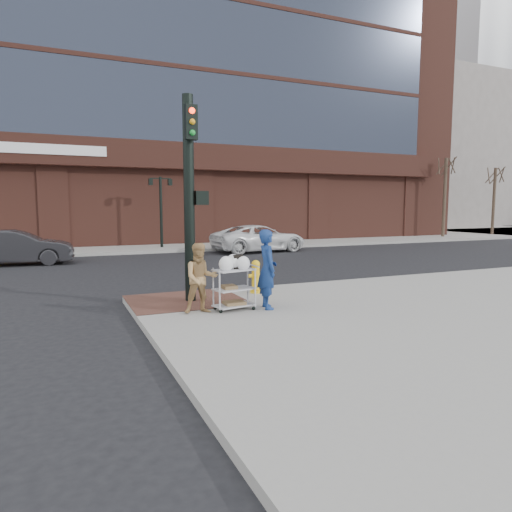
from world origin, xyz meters
name	(u,v)px	position (x,y,z in m)	size (l,w,h in m)	color
ground	(220,311)	(0.00, 0.00, 0.00)	(220.00, 220.00, 0.00)	black
sidewalk_far	(234,231)	(12.50, 32.00, 0.07)	(65.00, 36.00, 0.15)	gray
brick_curb_ramp	(186,300)	(-0.60, 0.90, 0.16)	(2.80, 2.40, 0.01)	#533027
bank_building	(156,71)	(5.00, 31.00, 14.15)	(42.00, 26.00, 28.00)	brown
filler_block	(411,157)	(40.00, 38.00, 9.00)	(14.00, 20.00, 18.00)	slate
bare_tree_a	(446,156)	(24.00, 16.50, 6.27)	(1.80, 1.80, 7.20)	#382B21
bare_tree_b	(496,166)	(30.00, 17.00, 5.79)	(1.80, 1.80, 6.70)	#382B21
lamp_post	(161,204)	(2.00, 16.00, 2.62)	(1.32, 0.22, 4.00)	black
traffic_signal_pole	(190,192)	(-0.48, 0.77, 2.83)	(0.61, 0.51, 5.00)	black
woman_blue	(267,269)	(0.90, -0.73, 1.06)	(0.67, 0.44, 1.83)	navy
pedestrian_tan	(201,278)	(-0.64, -0.56, 0.93)	(0.75, 0.59, 1.55)	#AC8551
sedan_dark	(16,248)	(-5.10, 11.62, 0.75)	(1.58, 4.53, 1.49)	black
minivan_white	(259,238)	(6.69, 12.73, 0.74)	(2.44, 5.29, 1.47)	white
utility_cart	(234,285)	(0.14, -0.58, 0.72)	(1.00, 0.69, 1.26)	#AFAFB5
fire_hydrant	(256,276)	(1.41, 1.11, 0.61)	(0.42, 0.30, 0.90)	yellow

